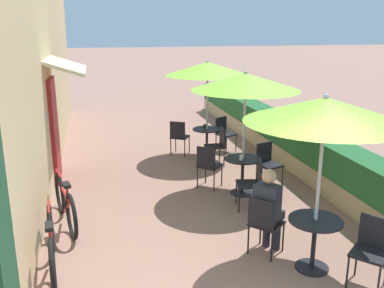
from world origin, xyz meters
TOP-DOWN VIEW (x-y plane):
  - cafe_facade_wall at (-2.54, 6.63)m, footprint 0.98×13.52m
  - planter_hedge at (2.75, 6.66)m, footprint 0.60×12.52m
  - patio_table_near at (1.14, 1.73)m, footprint 0.69×0.69m
  - patio_umbrella_near at (1.14, 1.73)m, footprint 1.97×1.97m
  - cafe_chair_near_left at (0.63, 2.21)m, footprint 0.56×0.56m
  - seated_patron_near_left at (0.72, 2.28)m, footprint 0.51×0.50m
  - cafe_chair_near_right at (1.64, 1.26)m, footprint 0.56×0.56m
  - coffee_cup_near at (1.17, 1.80)m, footprint 0.07×0.07m
  - patio_table_mid at (1.10, 4.43)m, footprint 0.69×0.69m
  - patio_umbrella_mid at (1.10, 4.43)m, footprint 1.97×1.97m
  - cafe_chair_mid_left at (0.53, 4.82)m, footprint 0.56×0.56m
  - cafe_chair_mid_right at (1.04, 3.74)m, footprint 0.47×0.47m
  - cafe_chair_mid_back at (1.72, 4.73)m, footprint 0.51×0.51m
  - coffee_cup_mid at (1.03, 4.33)m, footprint 0.07×0.07m
  - patio_table_far at (1.04, 6.86)m, footprint 0.69×0.69m
  - patio_umbrella_far at (1.04, 6.86)m, footprint 1.97×1.97m
  - cafe_chair_far_left at (1.59, 7.27)m, footprint 0.55×0.55m
  - cafe_chair_far_right at (0.40, 7.14)m, footprint 0.55×0.55m
  - cafe_chair_far_back at (1.11, 6.17)m, footprint 0.40×0.40m
  - coffee_cup_far at (1.00, 6.95)m, footprint 0.07×0.07m
  - bicycle_leaning at (-2.20, 2.42)m, footprint 0.24×1.72m
  - bicycle_second at (-2.10, 3.79)m, footprint 0.46×1.70m

SIDE VIEW (x-z plane):
  - bicycle_leaning at x=-2.20m, z-range -0.03..0.77m
  - bicycle_second at x=-2.10m, z-range -0.03..0.77m
  - patio_table_near at x=1.14m, z-range 0.13..0.84m
  - patio_table_mid at x=1.10m, z-range 0.13..0.84m
  - patio_table_far at x=1.04m, z-range 0.13..0.84m
  - cafe_chair_near_left at x=0.63m, z-range 0.08..0.95m
  - cafe_chair_near_right at x=1.64m, z-range 0.08..0.95m
  - cafe_chair_mid_left at x=0.53m, z-range 0.08..0.95m
  - cafe_chair_mid_right at x=1.04m, z-range 0.08..0.95m
  - cafe_chair_mid_back at x=1.72m, z-range 0.08..0.95m
  - cafe_chair_far_left at x=1.59m, z-range 0.08..0.95m
  - cafe_chair_far_right at x=0.40m, z-range 0.08..0.95m
  - cafe_chair_far_back at x=1.11m, z-range 0.08..0.95m
  - planter_hedge at x=2.75m, z-range 0.03..1.04m
  - seated_patron_near_left at x=0.72m, z-range 0.06..1.31m
  - coffee_cup_near at x=1.17m, z-range 0.71..0.80m
  - coffee_cup_mid at x=1.03m, z-range 0.71..0.80m
  - coffee_cup_far at x=1.00m, z-range 0.71..0.80m
  - cafe_facade_wall at x=-2.54m, z-range -0.01..4.19m
  - patio_umbrella_near at x=1.14m, z-range 0.97..3.30m
  - patio_umbrella_mid at x=1.10m, z-range 0.97..3.30m
  - patio_umbrella_far at x=1.04m, z-range 0.97..3.30m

